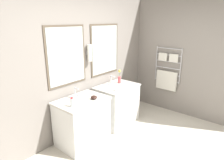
# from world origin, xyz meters

# --- Properties ---
(wall_back) EXTENTS (5.63, 0.17, 2.60)m
(wall_back) POSITION_xyz_m (0.01, 1.77, 1.31)
(wall_back) COLOR gray
(wall_back) RESTS_ON ground_plane
(wall_right) EXTENTS (0.13, 3.61, 2.60)m
(wall_right) POSITION_xyz_m (2.04, 0.78, 1.29)
(wall_right) COLOR gray
(wall_right) RESTS_ON ground_plane
(vanity_left) EXTENTS (0.87, 0.68, 0.82)m
(vanity_left) POSITION_xyz_m (-0.24, 1.37, 0.41)
(vanity_left) COLOR white
(vanity_left) RESTS_ON ground_plane
(vanity_right) EXTENTS (0.87, 0.68, 0.82)m
(vanity_right) POSITION_xyz_m (0.73, 1.37, 0.41)
(vanity_right) COLOR white
(vanity_right) RESTS_ON ground_plane
(faucet_left) EXTENTS (0.17, 0.12, 0.19)m
(faucet_left) POSITION_xyz_m (-0.24, 1.55, 0.91)
(faucet_left) COLOR silver
(faucet_left) RESTS_ON vanity_left
(faucet_right) EXTENTS (0.17, 0.12, 0.19)m
(faucet_right) POSITION_xyz_m (0.73, 1.55, 0.91)
(faucet_right) COLOR silver
(faucet_right) RESTS_ON vanity_right
(toiletry_bottle) EXTENTS (0.06, 0.06, 0.16)m
(toiletry_bottle) POSITION_xyz_m (-0.51, 1.30, 0.89)
(toiletry_bottle) COLOR silver
(toiletry_bottle) RESTS_ON vanity_left
(amenity_bowl) EXTENTS (0.11, 0.11, 0.07)m
(amenity_bowl) POSITION_xyz_m (-0.08, 1.26, 0.85)
(amenity_bowl) COLOR black
(amenity_bowl) RESTS_ON vanity_left
(flower_vase) EXTENTS (0.07, 0.07, 0.29)m
(flower_vase) POSITION_xyz_m (0.91, 1.48, 0.94)
(flower_vase) COLOR #CC4C51
(flower_vase) RESTS_ON vanity_right
(soap_dish) EXTENTS (0.09, 0.06, 0.04)m
(soap_dish) POSITION_xyz_m (0.51, 1.26, 0.83)
(soap_dish) COLOR white
(soap_dish) RESTS_ON vanity_right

